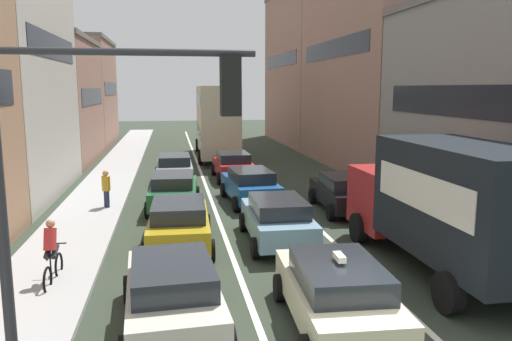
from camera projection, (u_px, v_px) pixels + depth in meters
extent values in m
cube|color=#A6A6A6|center=(111.00, 178.00, 27.40)|extent=(2.60, 64.00, 0.14)
cube|color=silver|center=(202.00, 177.00, 28.24)|extent=(0.16, 60.00, 0.01)
cube|color=silver|center=(262.00, 175.00, 28.81)|extent=(0.16, 60.00, 0.01)
cube|color=black|center=(54.00, 47.00, 22.62)|extent=(0.02, 8.80, 1.10)
cube|color=#936B5B|center=(38.00, 103.00, 33.19)|extent=(7.00, 10.90, 7.94)
cube|color=black|center=(93.00, 97.00, 33.71)|extent=(0.02, 8.80, 1.10)
cube|color=#66605B|center=(34.00, 39.00, 32.52)|extent=(7.20, 10.90, 0.30)
cube|color=#936B5B|center=(70.00, 94.00, 43.82)|extent=(7.00, 10.90, 8.85)
cube|color=black|center=(111.00, 89.00, 44.33)|extent=(0.02, 8.80, 1.10)
cube|color=#66605B|center=(66.00, 40.00, 43.07)|extent=(7.20, 10.90, 0.30)
cube|color=#936B5B|center=(318.00, 68.00, 45.30)|extent=(7.00, 14.57, 13.38)
cube|color=black|center=(280.00, 60.00, 44.61)|extent=(0.02, 11.73, 1.10)
cube|color=#936B5B|center=(386.00, 61.00, 31.05)|extent=(7.00, 14.57, 13.21)
cube|color=black|center=(332.00, 49.00, 30.36)|extent=(0.02, 11.73, 1.10)
cube|color=black|center=(471.00, 102.00, 16.54)|extent=(0.02, 11.73, 1.10)
cylinder|color=#2D2D33|center=(4.00, 248.00, 6.89)|extent=(0.16, 0.16, 5.50)
cylinder|color=#2D2D33|center=(127.00, 52.00, 6.75)|extent=(3.50, 0.10, 0.10)
cube|color=black|center=(230.00, 86.00, 7.05)|extent=(0.28, 0.28, 0.84)
sphere|color=red|center=(229.00, 68.00, 7.16)|extent=(0.18, 0.18, 0.18)
sphere|color=#F2A519|center=(229.00, 86.00, 7.20)|extent=(0.18, 0.18, 0.18)
sphere|color=green|center=(229.00, 104.00, 7.24)|extent=(0.18, 0.18, 0.18)
cube|color=#A51E1E|center=(396.00, 198.00, 16.12)|extent=(2.41, 2.41, 1.90)
cube|color=black|center=(381.00, 180.00, 17.24)|extent=(2.02, 0.04, 0.70)
cube|color=black|center=(465.00, 201.00, 12.35)|extent=(2.43, 5.45, 2.80)
cube|color=white|center=(420.00, 191.00, 12.09)|extent=(0.05, 4.48, 0.90)
cylinder|color=black|center=(358.00, 228.00, 16.15)|extent=(0.31, 0.96, 0.96)
cylinder|color=black|center=(427.00, 224.00, 16.56)|extent=(0.31, 0.96, 0.96)
cylinder|color=black|center=(448.00, 293.00, 11.02)|extent=(0.31, 0.96, 0.96)
cube|color=beige|center=(335.00, 297.00, 10.32)|extent=(2.01, 4.38, 0.70)
cube|color=#1E2328|center=(339.00, 275.00, 10.04)|extent=(1.70, 2.48, 0.52)
cube|color=#F2EACC|center=(339.00, 257.00, 9.98)|extent=(0.18, 0.45, 0.12)
cylinder|color=black|center=(279.00, 288.00, 11.70)|extent=(0.25, 0.65, 0.64)
cylinder|color=black|center=(356.00, 284.00, 11.92)|extent=(0.25, 0.65, 0.64)
cube|color=beige|center=(172.00, 297.00, 10.36)|extent=(2.04, 4.40, 0.70)
cube|color=#1E2328|center=(172.00, 274.00, 10.07)|extent=(1.72, 2.49, 0.52)
cylinder|color=black|center=(129.00, 289.00, 11.61)|extent=(0.26, 0.65, 0.64)
cylinder|color=black|center=(208.00, 283.00, 12.02)|extent=(0.26, 0.65, 0.64)
cube|color=#759EB7|center=(277.00, 222.00, 16.12)|extent=(1.88, 4.33, 0.70)
cube|color=#1E2328|center=(278.00, 207.00, 15.83)|extent=(1.63, 2.44, 0.52)
cylinder|color=black|center=(243.00, 222.00, 17.47)|extent=(0.23, 0.64, 0.64)
cylinder|color=black|center=(295.00, 220.00, 17.74)|extent=(0.23, 0.64, 0.64)
cylinder|color=black|center=(256.00, 248.00, 14.62)|extent=(0.23, 0.64, 0.64)
cylinder|color=black|center=(317.00, 245.00, 14.89)|extent=(0.23, 0.64, 0.64)
cube|color=#B29319|center=(179.00, 226.00, 15.68)|extent=(1.93, 4.35, 0.70)
cube|color=#1E2328|center=(179.00, 210.00, 15.40)|extent=(1.66, 2.46, 0.52)
cylinder|color=black|center=(153.00, 225.00, 17.04)|extent=(0.24, 0.65, 0.64)
cylinder|color=black|center=(207.00, 223.00, 17.29)|extent=(0.24, 0.65, 0.64)
cylinder|color=black|center=(146.00, 253.00, 14.19)|extent=(0.24, 0.65, 0.64)
cylinder|color=black|center=(211.00, 250.00, 14.44)|extent=(0.24, 0.65, 0.64)
cube|color=#194C8C|center=(250.00, 188.00, 21.70)|extent=(2.09, 4.41, 0.70)
cube|color=#1E2328|center=(251.00, 176.00, 21.42)|extent=(1.75, 2.51, 0.52)
cylinder|color=black|center=(223.00, 190.00, 22.95)|extent=(0.26, 0.65, 0.64)
cylinder|color=black|center=(262.00, 188.00, 23.38)|extent=(0.26, 0.65, 0.64)
cylinder|color=black|center=(236.00, 204.00, 20.14)|extent=(0.26, 0.65, 0.64)
cylinder|color=black|center=(280.00, 202.00, 20.57)|extent=(0.26, 0.65, 0.64)
cube|color=#19592D|center=(174.00, 193.00, 20.66)|extent=(2.06, 4.40, 0.70)
cube|color=#1E2328|center=(173.00, 180.00, 20.37)|extent=(1.73, 2.50, 0.52)
cylinder|color=black|center=(155.00, 194.00, 22.05)|extent=(0.26, 0.65, 0.64)
cylinder|color=black|center=(197.00, 193.00, 22.25)|extent=(0.26, 0.65, 0.64)
cylinder|color=black|center=(148.00, 210.00, 19.19)|extent=(0.26, 0.65, 0.64)
cylinder|color=black|center=(196.00, 209.00, 19.38)|extent=(0.26, 0.65, 0.64)
cube|color=#A51E1E|center=(233.00, 167.00, 27.41)|extent=(1.87, 4.33, 0.70)
cube|color=#1E2328|center=(233.00, 157.00, 27.13)|extent=(1.62, 2.43, 0.52)
cylinder|color=black|center=(213.00, 170.00, 28.72)|extent=(0.23, 0.64, 0.64)
cylinder|color=black|center=(245.00, 169.00, 29.06)|extent=(0.23, 0.64, 0.64)
cylinder|color=black|center=(219.00, 178.00, 25.89)|extent=(0.23, 0.64, 0.64)
cylinder|color=black|center=(254.00, 177.00, 26.22)|extent=(0.23, 0.64, 0.64)
cube|color=gray|center=(175.00, 170.00, 26.43)|extent=(1.80, 4.30, 0.70)
cube|color=#1E2328|center=(174.00, 160.00, 26.14)|extent=(1.59, 2.41, 0.52)
cylinder|color=black|center=(158.00, 172.00, 27.75)|extent=(0.22, 0.64, 0.64)
cylinder|color=black|center=(191.00, 171.00, 28.06)|extent=(0.22, 0.64, 0.64)
cylinder|color=black|center=(156.00, 182.00, 24.91)|extent=(0.22, 0.64, 0.64)
cylinder|color=black|center=(193.00, 181.00, 25.21)|extent=(0.22, 0.64, 0.64)
cube|color=black|center=(343.00, 194.00, 20.32)|extent=(1.99, 4.37, 0.70)
cube|color=#1E2328|center=(345.00, 182.00, 20.03)|extent=(1.69, 2.48, 0.52)
cylinder|color=black|center=(312.00, 196.00, 21.69)|extent=(0.25, 0.65, 0.64)
cylinder|color=black|center=(354.00, 195.00, 21.92)|extent=(0.25, 0.65, 0.64)
cylinder|color=black|center=(331.00, 212.00, 18.83)|extent=(0.25, 0.65, 0.64)
cylinder|color=black|center=(378.00, 211.00, 19.06)|extent=(0.25, 0.65, 0.64)
cube|color=#BFB793|center=(216.00, 134.00, 35.69)|extent=(2.79, 10.57, 2.40)
cube|color=black|center=(216.00, 129.00, 35.63)|extent=(2.81, 9.94, 0.70)
cube|color=#BFB793|center=(216.00, 102.00, 35.32)|extent=(2.79, 10.57, 2.16)
cube|color=black|center=(216.00, 98.00, 35.28)|extent=(2.81, 9.94, 0.64)
cylinder|color=black|center=(198.00, 145.00, 39.40)|extent=(0.33, 1.01, 1.00)
cylinder|color=black|center=(229.00, 145.00, 39.75)|extent=(0.33, 1.01, 1.00)
cylinder|color=black|center=(200.00, 157.00, 32.63)|extent=(0.33, 1.01, 1.00)
cylinder|color=black|center=(239.00, 156.00, 32.98)|extent=(0.33, 1.01, 1.00)
torus|color=black|center=(59.00, 265.00, 13.13)|extent=(0.09, 0.68, 0.68)
torus|color=black|center=(48.00, 280.00, 12.10)|extent=(0.09, 0.68, 0.68)
cylinder|color=black|center=(52.00, 254.00, 12.53)|extent=(0.09, 0.95, 0.05)
cylinder|color=black|center=(51.00, 265.00, 12.37)|extent=(0.04, 0.04, 0.55)
cylinder|color=black|center=(56.00, 243.00, 12.92)|extent=(0.50, 0.06, 0.04)
cylinder|color=#232833|center=(48.00, 252.00, 12.46)|extent=(0.16, 0.45, 0.30)
cylinder|color=#232833|center=(55.00, 251.00, 12.48)|extent=(0.16, 0.45, 0.30)
cylinder|color=red|center=(50.00, 239.00, 12.37)|extent=(0.32, 0.47, 0.62)
sphere|color=tan|center=(50.00, 223.00, 12.43)|extent=(0.22, 0.22, 0.22)
cylinder|color=#262D47|center=(106.00, 200.00, 20.48)|extent=(0.16, 0.16, 0.82)
cylinder|color=#262D47|center=(108.00, 201.00, 20.34)|extent=(0.16, 0.16, 0.82)
cylinder|color=gold|center=(106.00, 183.00, 20.30)|extent=(0.34, 0.34, 0.60)
sphere|color=tan|center=(105.00, 173.00, 20.23)|extent=(0.24, 0.24, 0.24)
cylinder|color=gold|center=(104.00, 182.00, 20.47)|extent=(0.10, 0.10, 0.55)
cylinder|color=gold|center=(108.00, 183.00, 20.12)|extent=(0.10, 0.10, 0.55)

